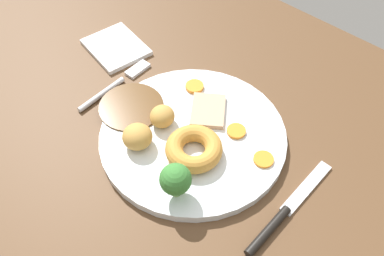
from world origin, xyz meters
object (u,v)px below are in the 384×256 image
object	(u,v)px
roast_potato_right	(137,137)
fork	(117,84)
meat_slice_main	(208,110)
carrot_coin_front	(263,159)
carrot_coin_side	(195,87)
dinner_plate	(192,135)
broccoli_floret	(176,180)
carrot_coin_back	(236,131)
yorkshire_pudding	(195,148)
roast_potato_left	(162,116)
folded_napkin	(116,47)
knife	(283,214)

from	to	relation	value
roast_potato_right	fork	size ratio (longest dim) A/B	0.29
meat_slice_main	roast_potato_right	xyz separation A→B (cm)	(-3.37, -11.59, 1.33)
carrot_coin_front	carrot_coin_side	xyz separation A→B (cm)	(-16.97, 4.03, 0.08)
dinner_plate	broccoli_floret	world-z (taller)	broccoli_floret
roast_potato_right	broccoli_floret	xyz separation A→B (cm)	(9.81, -2.16, 1.58)
carrot_coin_back	broccoli_floret	world-z (taller)	broccoli_floret
fork	carrot_coin_back	bearing A→B (deg)	-79.55
carrot_coin_side	broccoli_floret	distance (cm)	20.22
dinner_plate	carrot_coin_front	world-z (taller)	carrot_coin_front
yorkshire_pudding	roast_potato_right	size ratio (longest dim) A/B	1.87
dinner_plate	fork	size ratio (longest dim) A/B	1.83
roast_potato_left	carrot_coin_back	distance (cm)	11.29
carrot_coin_side	roast_potato_right	bearing A→B (deg)	-82.68
yorkshire_pudding	folded_napkin	xyz separation A→B (cm)	(-27.41, 8.33, -2.27)
roast_potato_left	roast_potato_right	size ratio (longest dim) A/B	0.90
carrot_coin_side	meat_slice_main	bearing A→B (deg)	-25.96
carrot_coin_back	knife	xyz separation A→B (cm)	(12.81, -5.97, -1.19)
yorkshire_pudding	fork	xyz separation A→B (cm)	(-20.00, 2.24, -2.28)
roast_potato_right	yorkshire_pudding	bearing A→B (deg)	31.83
dinner_plate	yorkshire_pudding	size ratio (longest dim) A/B	3.42
carrot_coin_front	knife	world-z (taller)	carrot_coin_front
yorkshire_pudding	folded_napkin	size ratio (longest dim) A/B	0.74
carrot_coin_back	carrot_coin_side	distance (cm)	11.24
roast_potato_right	broccoli_floret	size ratio (longest dim) A/B	0.79
roast_potato_right	fork	world-z (taller)	roast_potato_right
carrot_coin_back	dinner_plate	bearing A→B (deg)	-137.07
yorkshire_pudding	fork	size ratio (longest dim) A/B	0.54
dinner_plate	broccoli_floret	xyz separation A→B (cm)	(5.55, -9.09, 4.01)
meat_slice_main	carrot_coin_back	xyz separation A→B (cm)	(5.74, -0.15, -0.15)
dinner_plate	roast_potato_right	bearing A→B (deg)	-121.54
dinner_plate	meat_slice_main	xyz separation A→B (cm)	(-0.89, 4.65, 1.10)
broccoli_floret	knife	xyz separation A→B (cm)	(12.10, 7.63, -4.26)
roast_potato_left	knife	size ratio (longest dim) A/B	0.21
broccoli_floret	meat_slice_main	bearing A→B (deg)	115.10
meat_slice_main	carrot_coin_front	xyz separation A→B (cm)	(11.79, -1.51, -0.20)
folded_napkin	yorkshire_pudding	bearing A→B (deg)	-16.90
roast_potato_left	broccoli_floret	world-z (taller)	broccoli_floret
yorkshire_pudding	carrot_coin_back	distance (cm)	7.32
meat_slice_main	carrot_coin_side	size ratio (longest dim) A/B	2.23
roast_potato_left	broccoli_floret	xyz separation A→B (cm)	(10.05, -7.40, 1.76)
roast_potato_right	carrot_coin_front	distance (cm)	18.26
roast_potato_left	fork	xyz separation A→B (cm)	(-12.58, 1.45, -2.57)
dinner_plate	folded_napkin	bearing A→B (deg)	166.59
dinner_plate	folded_napkin	xyz separation A→B (cm)	(-24.50, 5.84, -0.30)
carrot_coin_back	carrot_coin_side	xyz separation A→B (cm)	(-10.92, 2.67, 0.04)
dinner_plate	yorkshire_pudding	world-z (taller)	yorkshire_pudding
roast_potato_right	carrot_coin_back	distance (cm)	14.70
broccoli_floret	dinner_plate	bearing A→B (deg)	121.39
carrot_coin_front	folded_napkin	world-z (taller)	carrot_coin_front
meat_slice_main	carrot_coin_back	bearing A→B (deg)	-1.48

